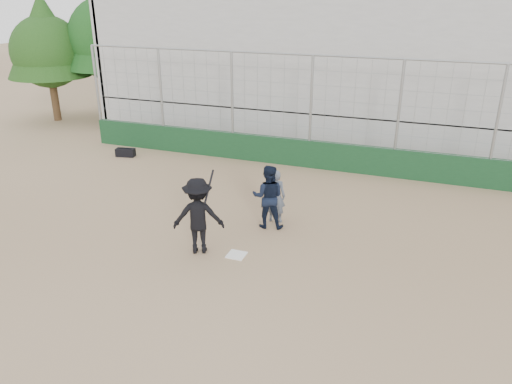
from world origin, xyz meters
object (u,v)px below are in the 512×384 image
(equipment_bag, at_px, (125,152))
(batter_at_plate, at_px, (198,216))
(catcher_crouched, at_px, (268,207))
(umpire, at_px, (275,199))

(equipment_bag, bearing_deg, batter_at_plate, -43.82)
(catcher_crouched, height_order, umpire, umpire)
(catcher_crouched, distance_m, equipment_bag, 8.26)
(umpire, xyz_separation_m, equipment_bag, (-7.30, 3.54, -0.53))
(batter_at_plate, distance_m, equipment_bag, 8.45)
(batter_at_plate, distance_m, umpire, 2.61)
(batter_at_plate, xyz_separation_m, umpire, (1.23, 2.29, -0.28))
(umpire, bearing_deg, catcher_crouched, 73.10)
(catcher_crouched, relative_size, umpire, 0.87)
(catcher_crouched, bearing_deg, umpire, 80.83)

